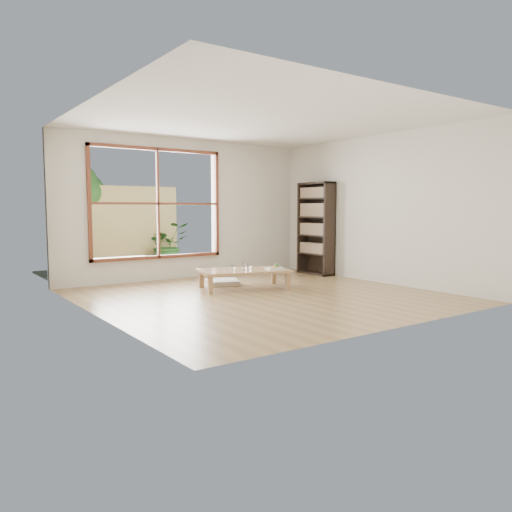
{
  "coord_description": "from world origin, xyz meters",
  "views": [
    {
      "loc": [
        -4.36,
        -6.01,
        1.32
      ],
      "look_at": [
        0.24,
        0.52,
        0.55
      ],
      "focal_mm": 35.0,
      "sensor_mm": 36.0,
      "label": 1
    }
  ],
  "objects_px": {
    "bookshelf": "(316,229)",
    "food_tray": "(275,268)",
    "low_table": "(244,272)",
    "garden_bench": "(118,261)"
  },
  "relations": [
    {
      "from": "bookshelf",
      "to": "food_tray",
      "type": "relative_size",
      "value": 5.71
    },
    {
      "from": "low_table",
      "to": "garden_bench",
      "type": "relative_size",
      "value": 1.41
    },
    {
      "from": "food_tray",
      "to": "garden_bench",
      "type": "relative_size",
      "value": 0.28
    },
    {
      "from": "low_table",
      "to": "food_tray",
      "type": "height_order",
      "value": "food_tray"
    },
    {
      "from": "low_table",
      "to": "bookshelf",
      "type": "distance_m",
      "value": 2.37
    },
    {
      "from": "bookshelf",
      "to": "low_table",
      "type": "bearing_deg",
      "value": -162.68
    },
    {
      "from": "food_tray",
      "to": "low_table",
      "type": "bearing_deg",
      "value": 166.07
    },
    {
      "from": "low_table",
      "to": "food_tray",
      "type": "distance_m",
      "value": 0.53
    },
    {
      "from": "low_table",
      "to": "garden_bench",
      "type": "distance_m",
      "value": 2.74
    },
    {
      "from": "bookshelf",
      "to": "garden_bench",
      "type": "distance_m",
      "value": 3.89
    }
  ]
}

